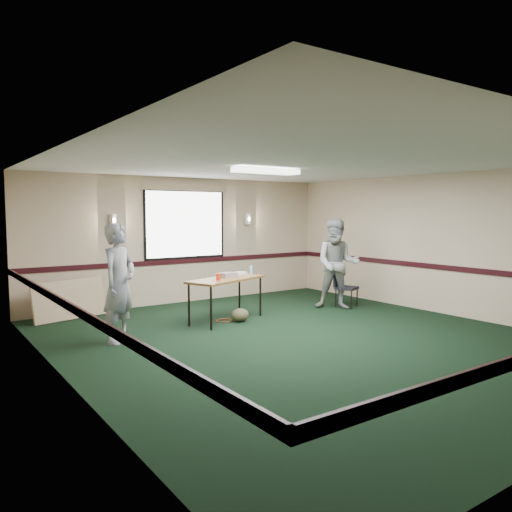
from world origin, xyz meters
TOP-DOWN VIEW (x-y plane):
  - ground at (0.00, 0.00)m, footprint 8.00×8.00m
  - room_shell at (0.00, 2.12)m, footprint 8.00×8.02m
  - folding_table at (-0.28, 1.83)m, footprint 1.67×1.11m
  - projector at (-0.21, 1.89)m, footprint 0.28×0.24m
  - game_console at (0.18, 2.09)m, footprint 0.25×0.22m
  - red_cup at (-0.54, 1.66)m, footprint 0.08×0.08m
  - water_bottle at (0.35, 1.97)m, footprint 0.05×0.05m
  - duffel_bag at (-0.12, 1.63)m, footprint 0.36×0.28m
  - cable_coil at (-0.32, 1.84)m, footprint 0.35×0.35m
  - folded_table at (-2.56, 3.60)m, footprint 1.41×0.55m
  - conference_chair at (2.42, 1.61)m, footprint 0.53×0.54m
  - person_left at (-2.37, 1.48)m, footprint 0.78×0.73m
  - person_right at (2.17, 1.53)m, footprint 1.12×1.12m

SIDE VIEW (x-z plane):
  - ground at x=0.00m, z-range 0.00..0.00m
  - cable_coil at x=-0.32m, z-range 0.00..0.01m
  - duffel_bag at x=-0.12m, z-range 0.00..0.24m
  - folded_table at x=-2.56m, z-range 0.00..0.72m
  - conference_chair at x=2.42m, z-range 0.07..0.89m
  - folding_table at x=-0.28m, z-range 0.33..1.11m
  - game_console at x=0.18m, z-range 0.78..0.83m
  - projector at x=-0.21m, z-range 0.78..0.87m
  - red_cup at x=-0.54m, z-range 0.78..0.90m
  - water_bottle at x=0.35m, z-range 0.78..0.95m
  - person_left at x=-2.37m, z-range 0.00..1.79m
  - person_right at x=2.17m, z-range 0.00..1.83m
  - room_shell at x=0.00m, z-range -2.42..5.58m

